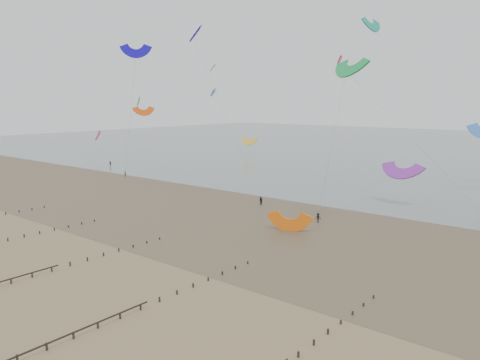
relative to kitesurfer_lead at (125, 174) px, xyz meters
The scene contains 6 objects.
ground 71.29m from the kitesurfer_lead, 42.58° to the right, with size 500.00×500.00×0.00m, color brown.
sea_and_shore 50.36m from the kitesurfer_lead, 15.94° to the right, with size 500.00×665.00×0.03m.
kitesurfer_lead is the anchor object (origin of this frame).
kitesurfers 80.44m from the kitesurfer_lead, ahead, with size 143.33×22.44×1.84m.
grounded_kite 72.29m from the kitesurfer_lead, 15.04° to the right, with size 6.67×3.50×5.09m, color orange, non-canonical shape.
kites_airborne 65.73m from the kitesurfer_lead, 41.27° to the left, with size 253.28×118.36×39.89m.
Camera 1 is at (59.64, -35.95, 21.89)m, focal length 35.00 mm.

